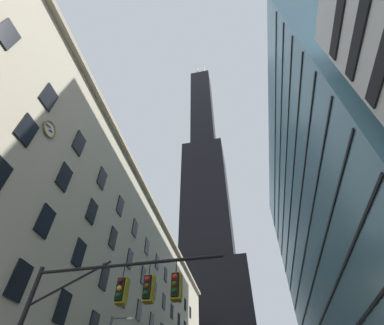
{
  "coord_description": "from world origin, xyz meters",
  "views": [
    {
      "loc": [
        2.74,
        -6.49,
        1.44
      ],
      "look_at": [
        -1.77,
        15.43,
        23.66
      ],
      "focal_mm": 25.93,
      "sensor_mm": 36.0,
      "label": 1
    }
  ],
  "objects": [
    {
      "name": "dark_skyscraper",
      "position": [
        -11.89,
        98.76,
        65.66
      ],
      "size": [
        29.72,
        29.72,
        216.06
      ],
      "color": "black",
      "rests_on": "ground"
    },
    {
      "name": "glass_office_midrise",
      "position": [
        18.19,
        32.63,
        23.22
      ],
      "size": [
        14.49,
        52.37,
        46.44
      ],
      "color": "teal",
      "rests_on": "ground"
    },
    {
      "name": "traffic_signal_mast",
      "position": [
        -2.86,
        4.44,
        5.18
      ],
      "size": [
        8.58,
        0.63,
        6.89
      ],
      "color": "black",
      "rests_on": "sidewalk_left"
    },
    {
      "name": "station_building",
      "position": [
        -19.94,
        31.29,
        14.44
      ],
      "size": [
        18.55,
        74.59,
        28.93
      ],
      "color": "#BCAF93",
      "rests_on": "ground"
    }
  ]
}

